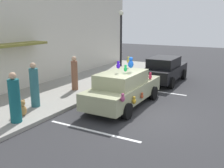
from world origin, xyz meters
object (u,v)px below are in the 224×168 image
Objects in this scene: parked_sedan_behind at (165,69)px; teddy_bear_on_sidewalk at (22,108)px; street_lamp_post at (121,38)px; pedestrian_near_shopfront at (34,86)px; pedestrian_walking_past at (15,100)px; plush_covered_car at (123,88)px; pedestrian_by_lamp at (75,74)px.

parked_sedan_behind is 6.95× the size of teddy_bear_on_sidewalk.
street_lamp_post is (7.39, -0.39, 2.20)m from teddy_bear_on_sidewalk.
street_lamp_post is 6.59m from pedestrian_near_shopfront.
parked_sedan_behind is at bearing -22.82° from pedestrian_near_shopfront.
parked_sedan_behind is 8.99m from teddy_bear_on_sidewalk.
pedestrian_walking_past reaches higher than teddy_bear_on_sidewalk.
street_lamp_post reaches higher than pedestrian_walking_past.
parked_sedan_behind is at bearing -64.13° from street_lamp_post.
pedestrian_walking_past reaches higher than parked_sedan_behind.
plush_covered_car is at bearing -38.06° from teddy_bear_on_sidewalk.
plush_covered_car is 2.58× the size of pedestrian_walking_past.
pedestrian_by_lamp reaches higher than parked_sedan_behind.
teddy_bear_on_sidewalk is 0.36× the size of pedestrian_by_lamp.
parked_sedan_behind is at bearing -36.57° from pedestrian_by_lamp.
pedestrian_walking_past is (-0.55, -0.28, 0.54)m from teddy_bear_on_sidewalk.
pedestrian_by_lamp is at bearing 8.17° from teddy_bear_on_sidewalk.
plush_covered_car reaches higher than pedestrian_by_lamp.
plush_covered_car is 7.44× the size of teddy_bear_on_sidewalk.
plush_covered_car is 2.66× the size of pedestrian_by_lamp.
teddy_bear_on_sidewalk is (-3.32, 2.60, -0.36)m from plush_covered_car.
plush_covered_car reaches higher than pedestrian_near_shopfront.
pedestrian_near_shopfront is at bearing 157.18° from parked_sedan_behind.
pedestrian_near_shopfront is at bearing -176.26° from pedestrian_by_lamp.
parked_sedan_behind reaches higher than teddy_bear_on_sidewalk.
teddy_bear_on_sidewalk is at bearing 27.18° from pedestrian_walking_past.
pedestrian_near_shopfront is (1.04, 0.38, 0.58)m from teddy_bear_on_sidewalk.
pedestrian_near_shopfront reaches higher than teddy_bear_on_sidewalk.
pedestrian_near_shopfront is 1.03× the size of pedestrian_walking_past.
pedestrian_by_lamp is at bearing 143.43° from parked_sedan_behind.
teddy_bear_on_sidewalk is 0.34× the size of pedestrian_near_shopfront.
plush_covered_car is 3.26m from pedestrian_by_lamp.
pedestrian_near_shopfront is at bearing 20.17° from teddy_bear_on_sidewalk.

